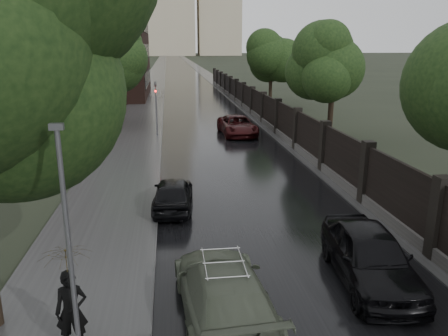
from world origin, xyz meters
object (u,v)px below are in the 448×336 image
hatchback_left (173,193)px  car_right_far (237,125)px  tree_right_c (271,60)px  lamp_post (69,249)px  tree_left_far (109,61)px  tree_right_b (333,69)px  volga_sedan (224,292)px  car_right_near (370,256)px  pedestrian_umbrella (67,269)px  traffic_light (156,104)px

hatchback_left → car_right_far: bearing=-104.6°
tree_right_c → car_right_far: bearing=-111.7°
tree_right_c → lamp_post: tree_right_c is taller
tree_right_c → tree_left_far: bearing=-147.2°
car_right_far → tree_right_b: bearing=-31.6°
lamp_post → volga_sedan: bearing=21.9°
lamp_post → car_right_near: (7.40, 2.49, -1.87)m
pedestrian_umbrella → tree_right_b: bearing=51.0°
tree_right_c → car_right_near: 36.66m
lamp_post → traffic_light: lamp_post is taller
tree_right_c → hatchback_left: tree_right_c is taller
volga_sedan → hatchback_left: 7.74m
car_right_near → pedestrian_umbrella: size_ratio=1.65×
traffic_light → volga_sedan: traffic_light is taller
volga_sedan → car_right_near: 4.43m
tree_right_b → traffic_light: size_ratio=1.75×
traffic_light → hatchback_left: size_ratio=1.03×
tree_right_b → car_right_near: tree_right_b is taller
tree_left_far → tree_right_b: bearing=-27.3°
car_right_far → hatchback_left: bearing=-111.6°
pedestrian_umbrella → tree_left_far: bearing=89.0°
tree_right_b → hatchback_left: bearing=-133.2°
traffic_light → volga_sedan: bearing=-84.8°
tree_left_far → pedestrian_umbrella: bearing=-85.1°
tree_right_c → lamp_post: 40.67m
volga_sedan → lamp_post: bearing=18.1°
traffic_light → tree_right_c: bearing=51.8°
tree_right_b → lamp_post: 24.33m
car_right_far → lamp_post: bearing=-109.5°
lamp_post → car_right_far: (7.00, 23.71, -1.95)m
tree_right_b → tree_right_c: bearing=90.0°
tree_right_b → hatchback_left: 16.44m
tree_right_c → hatchback_left: size_ratio=1.81×
tree_right_c → hatchback_left: bearing=-110.2°
car_right_near → car_right_far: car_right_near is taller
volga_sedan → car_right_near: bearing=-167.7°
tree_right_c → pedestrian_umbrella: bearing=-109.0°
hatchback_left → traffic_light: bearing=-82.4°
tree_right_c → lamp_post: (-12.90, -38.50, -2.28)m
hatchback_left → pedestrian_umbrella: bearing=79.3°
tree_right_b → hatchback_left: size_ratio=1.81×
lamp_post → pedestrian_umbrella: size_ratio=1.81×
lamp_post → car_right_far: bearing=73.5°
tree_right_b → car_right_far: bearing=151.5°
traffic_light → volga_sedan: 22.39m
tree_left_far → car_right_far: bearing=-26.5°
car_right_far → pedestrian_umbrella: (-7.19, -23.30, 1.33)m
tree_right_b → lamp_post: tree_right_b is taller
traffic_light → pedestrian_umbrella: traffic_light is taller
traffic_light → volga_sedan: (2.04, -22.23, -1.66)m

